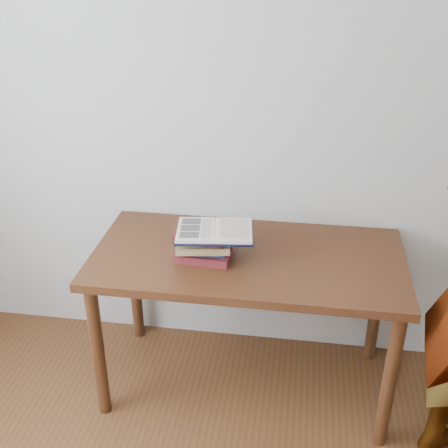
# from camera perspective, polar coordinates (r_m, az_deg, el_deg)

# --- Properties ---
(room_shell) EXTENTS (3.54, 3.54, 2.62)m
(room_shell) POSITION_cam_1_polar(r_m,az_deg,el_deg) (0.99, -14.70, 1.09)
(room_shell) COLOR #ADA9A3
(room_shell) RESTS_ON ground
(desk) EXTENTS (1.41, 0.70, 0.76)m
(desk) POSITION_cam_1_polar(r_m,az_deg,el_deg) (2.59, 2.40, -4.99)
(desk) COLOR #431D10
(desk) RESTS_ON ground
(book_stack) EXTENTS (0.26, 0.22, 0.13)m
(book_stack) POSITION_cam_1_polar(r_m,az_deg,el_deg) (2.49, -2.11, -2.14)
(book_stack) COLOR #5E1F17
(book_stack) RESTS_ON desk
(open_book) EXTENTS (0.36, 0.27, 0.03)m
(open_book) POSITION_cam_1_polar(r_m,az_deg,el_deg) (2.44, -0.95, -0.72)
(open_book) COLOR black
(open_book) RESTS_ON book_stack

